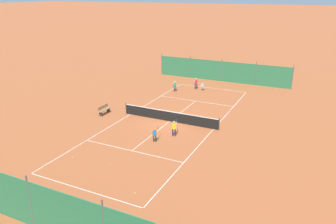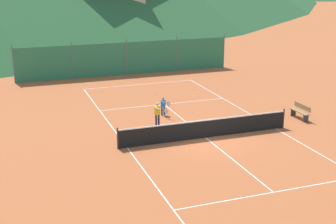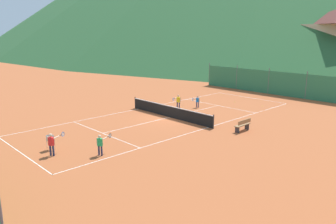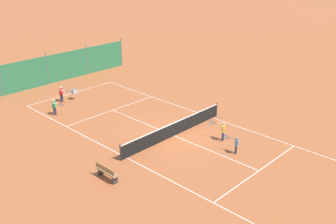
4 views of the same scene
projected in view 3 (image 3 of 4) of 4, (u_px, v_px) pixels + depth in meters
ground_plane at (170, 117)px, 26.82m from camera, size 600.00×600.00×0.00m
court_line_markings at (170, 117)px, 26.82m from camera, size 8.25×23.85×0.01m
tennis_net at (170, 111)px, 26.70m from camera, size 9.18×0.08×1.06m
windscreen_fence_far at (269, 82)px, 36.91m from camera, size 17.28×0.08×2.90m
player_far_baseline at (101, 143)px, 18.35m from camera, size 0.40×1.05×1.22m
player_far_service at (178, 101)px, 29.59m from camera, size 0.46×1.09×1.29m
player_near_service at (52, 143)px, 18.30m from camera, size 0.49×1.10×1.31m
player_near_baseline at (197, 101)px, 30.07m from camera, size 0.35×0.97×1.09m
tennis_ball_service_box at (262, 106)px, 30.75m from camera, size 0.07×0.07×0.07m
tennis_ball_alley_right at (222, 95)px, 36.26m from camera, size 0.07×0.07×0.07m
tennis_ball_near_corner at (235, 102)px, 32.55m from camera, size 0.07×0.07×0.07m
ball_hopper at (50, 139)px, 19.23m from camera, size 0.36×0.36×0.89m
courtside_bench at (243, 125)px, 22.94m from camera, size 0.36×1.50×0.84m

